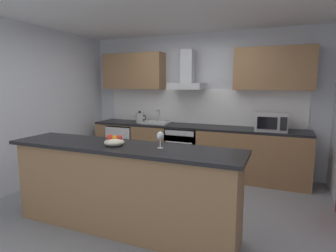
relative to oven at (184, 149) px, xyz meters
The scene contains 16 objects.
ground 1.61m from the oven, 83.81° to the right, with size 5.50×4.75×0.02m, color gray.
ceiling 2.64m from the oven, 83.81° to the right, with size 5.50×4.75×0.02m, color white.
wall_back 0.95m from the oven, 67.77° to the left, with size 5.50×0.12×2.60m, color silver.
wall_left 2.77m from the oven, 144.50° to the right, with size 0.12×4.75×2.60m, color silver.
backsplash_tile 0.86m from the oven, 63.59° to the left, with size 3.83×0.02×0.66m, color white.
counter_back 0.17m from the oven, ahead, with size 3.96×0.60×0.90m.
counter_island 2.23m from the oven, 89.03° to the right, with size 2.71×0.64×0.99m.
upper_cabinets 1.47m from the oven, 46.71° to the left, with size 3.91×0.32×0.70m.
oven is the anchor object (origin of this frame).
refrigerator 1.28m from the oven, behind, with size 0.58×0.60×0.85m.
microwave 1.62m from the oven, ahead, with size 0.50×0.38×0.30m.
sink 0.74m from the oven, behind, with size 0.50×0.40×0.26m.
kettle 1.07m from the oven, behind, with size 0.29×0.15×0.24m.
range_hood 1.33m from the oven, 90.00° to the left, with size 0.62×0.45×0.72m.
wine_glass 2.34m from the oven, 77.26° to the right, with size 0.08×0.08×0.18m.
fruit_bowl 2.34m from the oven, 90.69° to the right, with size 0.22×0.22×0.13m.
Camera 1 is at (1.50, -3.25, 1.66)m, focal length 29.51 mm.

